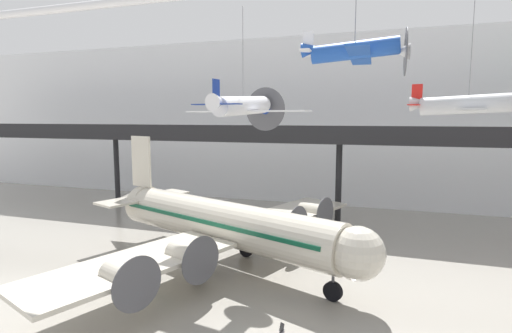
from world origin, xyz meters
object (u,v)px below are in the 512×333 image
suspended_plane_blue_trainer (355,51)px  suspended_plane_silver_racer (468,105)px  airliner_silver_main (220,222)px  suspended_plane_white_twin (243,106)px

suspended_plane_blue_trainer → suspended_plane_silver_racer: (6.36, 7.23, -2.50)m
airliner_silver_main → suspended_plane_white_twin: 10.05m
airliner_silver_main → suspended_plane_silver_racer: suspended_plane_silver_racer is taller
suspended_plane_blue_trainer → suspended_plane_silver_racer: bearing=46.7°
airliner_silver_main → suspended_plane_blue_trainer: size_ratio=4.85×
suspended_plane_blue_trainer → suspended_plane_white_twin: suspended_plane_blue_trainer is taller
airliner_silver_main → suspended_plane_blue_trainer: suspended_plane_blue_trainer is taller
suspended_plane_white_twin → suspended_plane_silver_racer: bearing=-75.0°
suspended_plane_white_twin → airliner_silver_main: bearing=59.0°
airliner_silver_main → suspended_plane_white_twin: bearing=-19.4°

